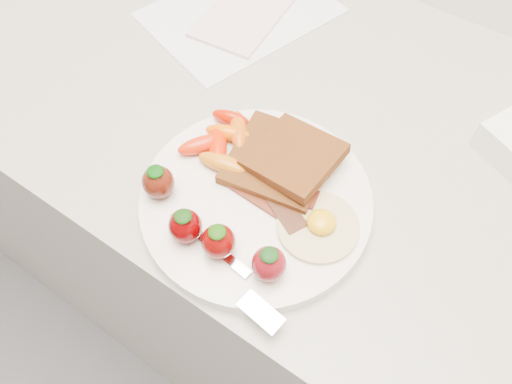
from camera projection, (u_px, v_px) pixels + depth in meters
The scene contains 11 objects.
counter at pixel (298, 262), 1.04m from camera, with size 2.00×0.60×0.90m, color gray.
plate at pixel (256, 201), 0.58m from camera, with size 0.27×0.27×0.02m, color white.
toast_lower at pixel (279, 161), 0.59m from camera, with size 0.11×0.11×0.01m, color #472D12.
toast_upper at pixel (294, 156), 0.58m from camera, with size 0.09×0.09×0.01m, color black.
fried_egg at pixel (319, 225), 0.55m from camera, with size 0.12×0.12×0.02m.
bacon_strips at pixel (270, 193), 0.57m from camera, with size 0.12×0.07×0.01m.
baby_carrots at pixel (223, 141), 0.61m from camera, with size 0.10×0.11×0.02m.
strawberries at pixel (206, 226), 0.53m from camera, with size 0.20×0.06×0.05m.
fork at pixel (232, 273), 0.52m from camera, with size 0.17×0.06×0.00m.
paper_sheet at pixel (240, 12), 0.78m from camera, with size 0.21×0.28×0.00m, color silver.
notepad at pixel (242, 17), 0.77m from camera, with size 0.11×0.16×0.01m, color beige.
Camera 1 is at (0.18, 1.28, 1.40)m, focal length 35.00 mm.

